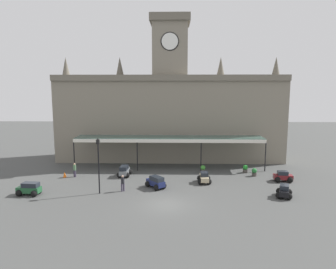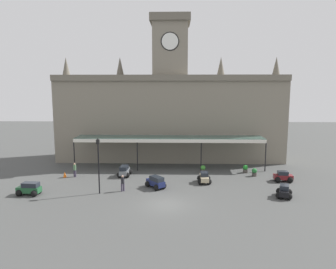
{
  "view_description": "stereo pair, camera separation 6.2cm",
  "coord_description": "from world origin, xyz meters",
  "px_view_note": "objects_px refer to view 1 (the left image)",
  "views": [
    {
      "loc": [
        0.8,
        -26.95,
        10.41
      ],
      "look_at": [
        0.0,
        6.22,
        5.47
      ],
      "focal_mm": 33.53,
      "sensor_mm": 36.0,
      "label": 1
    },
    {
      "loc": [
        0.86,
        -26.95,
        10.41
      ],
      "look_at": [
        0.0,
        6.22,
        5.47
      ],
      "focal_mm": 33.53,
      "sensor_mm": 36.0,
      "label": 2
    }
  ],
  "objects_px": {
    "planter_forecourt_centre": "(245,169)",
    "car_maroon_sedan": "(283,177)",
    "car_green_estate": "(29,189)",
    "pedestrian_beside_cars": "(75,169)",
    "pedestrian_near_entrance": "(123,183)",
    "car_grey_estate": "(124,171)",
    "planter_by_canopy": "(254,172)",
    "car_navy_estate": "(156,183)",
    "planter_near_kerb": "(203,169)",
    "victorian_lamppost": "(98,160)",
    "traffic_cone": "(65,175)",
    "car_beige_sedan": "(204,178)",
    "car_black_sedan": "(284,192)"
  },
  "relations": [
    {
      "from": "planter_forecourt_centre",
      "to": "car_maroon_sedan",
      "type": "bearing_deg",
      "value": -46.64
    },
    {
      "from": "car_green_estate",
      "to": "car_maroon_sedan",
      "type": "height_order",
      "value": "car_green_estate"
    },
    {
      "from": "pedestrian_beside_cars",
      "to": "pedestrian_near_entrance",
      "type": "xyz_separation_m",
      "value": [
        6.53,
        -5.03,
        0.0
      ]
    },
    {
      "from": "car_grey_estate",
      "to": "planter_by_canopy",
      "type": "bearing_deg",
      "value": 1.29
    },
    {
      "from": "pedestrian_beside_cars",
      "to": "car_navy_estate",
      "type": "bearing_deg",
      "value": -21.58
    },
    {
      "from": "car_grey_estate",
      "to": "car_maroon_sedan",
      "type": "bearing_deg",
      "value": -5.45
    },
    {
      "from": "planter_forecourt_centre",
      "to": "planter_near_kerb",
      "type": "distance_m",
      "value": 5.27
    },
    {
      "from": "car_green_estate",
      "to": "victorian_lamppost",
      "type": "distance_m",
      "value": 7.37
    },
    {
      "from": "planter_by_canopy",
      "to": "traffic_cone",
      "type": "bearing_deg",
      "value": -177.37
    },
    {
      "from": "car_maroon_sedan",
      "to": "traffic_cone",
      "type": "distance_m",
      "value": 25.12
    },
    {
      "from": "car_beige_sedan",
      "to": "car_green_estate",
      "type": "distance_m",
      "value": 18.07
    },
    {
      "from": "car_beige_sedan",
      "to": "car_navy_estate",
      "type": "relative_size",
      "value": 0.85
    },
    {
      "from": "car_navy_estate",
      "to": "planter_forecourt_centre",
      "type": "distance_m",
      "value": 12.41
    },
    {
      "from": "pedestrian_beside_cars",
      "to": "traffic_cone",
      "type": "distance_m",
      "value": 1.3
    },
    {
      "from": "car_beige_sedan",
      "to": "car_grey_estate",
      "type": "xyz_separation_m",
      "value": [
        -9.26,
        2.41,
        0.06
      ]
    },
    {
      "from": "car_navy_estate",
      "to": "pedestrian_beside_cars",
      "type": "distance_m",
      "value": 10.57
    },
    {
      "from": "car_maroon_sedan",
      "to": "pedestrian_beside_cars",
      "type": "height_order",
      "value": "pedestrian_beside_cars"
    },
    {
      "from": "car_grey_estate",
      "to": "victorian_lamppost",
      "type": "bearing_deg",
      "value": -103.24
    },
    {
      "from": "pedestrian_near_entrance",
      "to": "planter_near_kerb",
      "type": "height_order",
      "value": "pedestrian_near_entrance"
    },
    {
      "from": "car_grey_estate",
      "to": "planter_by_canopy",
      "type": "height_order",
      "value": "car_grey_estate"
    },
    {
      "from": "car_navy_estate",
      "to": "traffic_cone",
      "type": "relative_size",
      "value": 3.72
    },
    {
      "from": "car_black_sedan",
      "to": "car_navy_estate",
      "type": "bearing_deg",
      "value": 168.98
    },
    {
      "from": "car_black_sedan",
      "to": "pedestrian_beside_cars",
      "type": "distance_m",
      "value": 23.23
    },
    {
      "from": "victorian_lamppost",
      "to": "car_black_sedan",
      "type": "bearing_deg",
      "value": -1.75
    },
    {
      "from": "car_grey_estate",
      "to": "planter_by_canopy",
      "type": "relative_size",
      "value": 2.39
    },
    {
      "from": "car_green_estate",
      "to": "pedestrian_near_entrance",
      "type": "height_order",
      "value": "pedestrian_near_entrance"
    },
    {
      "from": "car_grey_estate",
      "to": "traffic_cone",
      "type": "height_order",
      "value": "car_grey_estate"
    },
    {
      "from": "car_green_estate",
      "to": "pedestrian_beside_cars",
      "type": "relative_size",
      "value": 1.38
    },
    {
      "from": "traffic_cone",
      "to": "pedestrian_near_entrance",
      "type": "bearing_deg",
      "value": -32.25
    },
    {
      "from": "car_maroon_sedan",
      "to": "planter_by_canopy",
      "type": "xyz_separation_m",
      "value": [
        -2.68,
        2.08,
        -0.01
      ]
    },
    {
      "from": "car_beige_sedan",
      "to": "planter_forecourt_centre",
      "type": "relative_size",
      "value": 2.14
    },
    {
      "from": "pedestrian_near_entrance",
      "to": "traffic_cone",
      "type": "height_order",
      "value": "pedestrian_near_entrance"
    },
    {
      "from": "planter_forecourt_centre",
      "to": "car_navy_estate",
      "type": "bearing_deg",
      "value": -149.67
    },
    {
      "from": "car_grey_estate",
      "to": "pedestrian_beside_cars",
      "type": "relative_size",
      "value": 1.37
    },
    {
      "from": "car_green_estate",
      "to": "car_grey_estate",
      "type": "xyz_separation_m",
      "value": [
        8.25,
        6.89,
        0.0
      ]
    },
    {
      "from": "car_green_estate",
      "to": "victorian_lamppost",
      "type": "xyz_separation_m",
      "value": [
        6.77,
        0.61,
        2.86
      ]
    },
    {
      "from": "car_beige_sedan",
      "to": "car_navy_estate",
      "type": "bearing_deg",
      "value": -159.36
    },
    {
      "from": "car_black_sedan",
      "to": "traffic_cone",
      "type": "height_order",
      "value": "car_black_sedan"
    },
    {
      "from": "car_green_estate",
      "to": "planter_forecourt_centre",
      "type": "distance_m",
      "value": 24.6
    },
    {
      "from": "car_beige_sedan",
      "to": "car_green_estate",
      "type": "bearing_deg",
      "value": -165.66
    },
    {
      "from": "pedestrian_near_entrance",
      "to": "victorian_lamppost",
      "type": "distance_m",
      "value": 3.43
    },
    {
      "from": "car_green_estate",
      "to": "planter_forecourt_centre",
      "type": "height_order",
      "value": "car_green_estate"
    },
    {
      "from": "car_beige_sedan",
      "to": "car_maroon_sedan",
      "type": "bearing_deg",
      "value": 4.38
    },
    {
      "from": "car_beige_sedan",
      "to": "car_maroon_sedan",
      "type": "height_order",
      "value": "same"
    },
    {
      "from": "car_black_sedan",
      "to": "planter_near_kerb",
      "type": "relative_size",
      "value": 2.32
    },
    {
      "from": "victorian_lamppost",
      "to": "planter_near_kerb",
      "type": "relative_size",
      "value": 5.82
    },
    {
      "from": "car_beige_sedan",
      "to": "pedestrian_near_entrance",
      "type": "xyz_separation_m",
      "value": [
        -8.54,
        -3.12,
        0.41
      ]
    },
    {
      "from": "pedestrian_beside_cars",
      "to": "traffic_cone",
      "type": "height_order",
      "value": "pedestrian_beside_cars"
    },
    {
      "from": "planter_by_canopy",
      "to": "planter_near_kerb",
      "type": "distance_m",
      "value": 6.13
    },
    {
      "from": "car_beige_sedan",
      "to": "car_grey_estate",
      "type": "relative_size",
      "value": 0.9
    }
  ]
}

